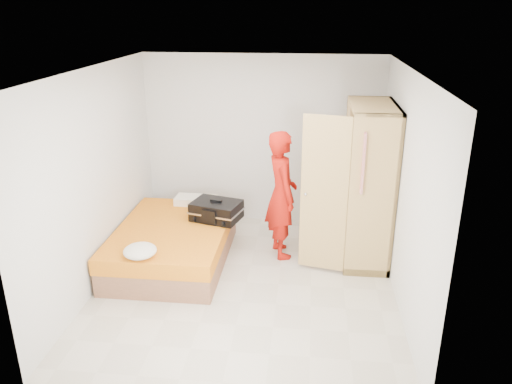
# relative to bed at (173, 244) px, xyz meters

# --- Properties ---
(room) EXTENTS (4.00, 4.02, 2.60)m
(room) POSITION_rel_bed_xyz_m (1.05, -0.46, 1.05)
(room) COLOR beige
(room) RESTS_ON ground
(bed) EXTENTS (1.42, 2.02, 0.50)m
(bed) POSITION_rel_bed_xyz_m (0.00, 0.00, 0.00)
(bed) COLOR #996245
(bed) RESTS_ON ground
(wardrobe) EXTENTS (1.16, 1.20, 2.10)m
(wardrobe) POSITION_rel_bed_xyz_m (2.50, 0.41, 0.75)
(wardrobe) COLOR tan
(wardrobe) RESTS_ON ground
(person) EXTENTS (0.61, 0.74, 1.75)m
(person) POSITION_rel_bed_xyz_m (1.42, 0.38, 0.62)
(person) COLOR red
(person) RESTS_ON ground
(suitcase) EXTENTS (0.75, 0.63, 0.28)m
(suitcase) POSITION_rel_bed_xyz_m (0.54, 0.33, 0.37)
(suitcase) COLOR black
(suitcase) RESTS_ON bed
(round_cushion) EXTENTS (0.39, 0.39, 0.15)m
(round_cushion) POSITION_rel_bed_xyz_m (-0.14, -0.85, 0.32)
(round_cushion) COLOR white
(round_cushion) RESTS_ON bed
(pillow) EXTENTS (0.60, 0.32, 0.11)m
(pillow) POSITION_rel_bed_xyz_m (0.13, 0.85, 0.30)
(pillow) COLOR white
(pillow) RESTS_ON bed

